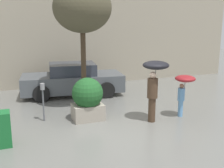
# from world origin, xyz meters

# --- Properties ---
(ground_plane) EXTENTS (40.00, 40.00, 0.00)m
(ground_plane) POSITION_xyz_m (0.00, 0.00, 0.00)
(ground_plane) COLOR slate
(building_facade) EXTENTS (18.00, 0.30, 6.00)m
(building_facade) POSITION_xyz_m (0.00, 6.50, 3.00)
(building_facade) COLOR #9E937F
(building_facade) RESTS_ON ground
(planter_box) EXTENTS (0.99, 0.99, 1.37)m
(planter_box) POSITION_xyz_m (-0.54, 1.38, 0.71)
(planter_box) COLOR #9E9384
(planter_box) RESTS_ON ground
(person_adult) EXTENTS (0.81, 0.81, 1.91)m
(person_adult) POSITION_xyz_m (1.36, 0.53, 1.42)
(person_adult) COLOR #473323
(person_adult) RESTS_ON ground
(person_child) EXTENTS (0.66, 0.66, 1.40)m
(person_child) POSITION_xyz_m (2.46, 0.53, 1.09)
(person_child) COLOR #669ED1
(person_child) RESTS_ON ground
(parked_car_near) EXTENTS (4.39, 2.35, 1.35)m
(parked_car_near) POSITION_xyz_m (-0.29, 4.61, 0.63)
(parked_car_near) COLOR #4C5156
(parked_car_near) RESTS_ON ground
(street_tree) EXTENTS (2.04, 2.04, 4.41)m
(street_tree) POSITION_xyz_m (-0.27, 2.82, 3.52)
(street_tree) COLOR #423323
(street_tree) RESTS_ON ground
(parking_meter) EXTENTS (0.14, 0.14, 1.22)m
(parking_meter) POSITION_xyz_m (-1.88, 1.74, 0.88)
(parking_meter) COLOR #595B60
(parking_meter) RESTS_ON ground
(newspaper_box) EXTENTS (0.50, 0.44, 0.90)m
(newspaper_box) POSITION_xyz_m (-3.13, 0.26, 0.45)
(newspaper_box) COLOR #19662D
(newspaper_box) RESTS_ON ground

